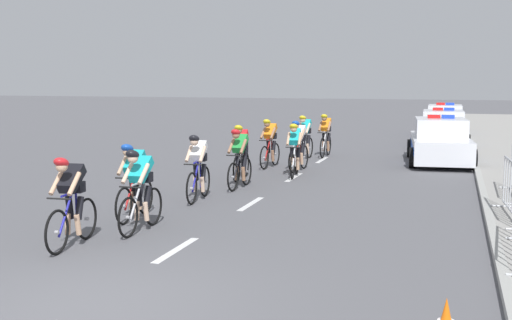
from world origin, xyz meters
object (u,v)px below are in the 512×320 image
at_px(cyclist_ninth, 270,142).
at_px(cyclist_seventh, 295,149).
at_px(cyclist_sixth, 241,151).
at_px(cyclist_third, 134,180).
at_px(cyclist_tenth, 305,137).
at_px(cyclist_lead, 71,200).
at_px(police_car_second, 443,130).
at_px(police_car_third, 445,121).
at_px(cyclist_fourth, 198,166).
at_px(police_car_nearest, 440,143).
at_px(cyclist_second, 140,189).
at_px(cyclist_eighth, 299,145).
at_px(cyclist_fifth, 240,158).
at_px(cyclist_eleventh, 326,135).

bearing_deg(cyclist_ninth, cyclist_seventh, -53.58).
bearing_deg(cyclist_sixth, cyclist_third, -94.64).
height_order(cyclist_sixth, cyclist_tenth, same).
xyz_separation_m(cyclist_lead, cyclist_ninth, (0.52, 10.06, 0.00)).
relative_size(police_car_second, police_car_third, 1.01).
bearing_deg(cyclist_lead, cyclist_seventh, 78.57).
height_order(cyclist_fourth, police_car_third, police_car_third).
bearing_deg(police_car_third, cyclist_tenth, -111.46).
bearing_deg(police_car_nearest, cyclist_fourth, -121.43).
height_order(cyclist_second, cyclist_ninth, same).
height_order(cyclist_lead, police_car_second, police_car_second).
xyz_separation_m(cyclist_lead, cyclist_eighth, (1.54, 9.61, 0.00)).
distance_m(cyclist_second, cyclist_sixth, 6.20).
height_order(cyclist_third, cyclist_eighth, same).
xyz_separation_m(cyclist_second, police_car_third, (4.97, 22.28, -0.11)).
relative_size(cyclist_third, police_car_second, 0.39).
bearing_deg(cyclist_fifth, police_car_second, 68.28).
xyz_separation_m(cyclist_fifth, police_car_second, (4.72, 11.86, -0.11)).
bearing_deg(cyclist_ninth, police_car_nearest, 27.64).
height_order(cyclist_fifth, cyclist_sixth, same).
bearing_deg(cyclist_sixth, cyclist_second, -88.54).
bearing_deg(cyclist_eleventh, cyclist_seventh, -89.21).
height_order(cyclist_sixth, police_car_second, police_car_second).
bearing_deg(cyclist_second, cyclist_lead, -114.30).
relative_size(cyclist_fifth, cyclist_seventh, 1.00).
xyz_separation_m(cyclist_second, cyclist_tenth, (0.54, 11.00, 0.00)).
relative_size(cyclist_eighth, police_car_nearest, 0.38).
height_order(cyclist_fourth, cyclist_ninth, same).
height_order(cyclist_fourth, police_car_nearest, police_car_nearest).
height_order(cyclist_ninth, police_car_second, police_car_second).
distance_m(cyclist_fifth, police_car_nearest, 8.06).
bearing_deg(cyclist_sixth, police_car_second, 64.04).
relative_size(cyclist_eleventh, police_car_second, 0.39).
height_order(cyclist_eighth, cyclist_tenth, same).
bearing_deg(cyclist_fifth, cyclist_sixth, 107.01).
distance_m(cyclist_sixth, cyclist_ninth, 2.56).
xyz_separation_m(cyclist_third, police_car_third, (5.56, 21.40, -0.11)).
bearing_deg(police_car_second, cyclist_fourth, -110.45).
relative_size(cyclist_fourth, cyclist_ninth, 1.00).
bearing_deg(police_car_third, cyclist_lead, -103.26).
bearing_deg(cyclist_eleventh, police_car_nearest, -9.25).
bearing_deg(police_car_second, cyclist_eighth, -115.49).
bearing_deg(police_car_third, police_car_nearest, -89.99).
distance_m(cyclist_sixth, cyclist_tenth, 4.85).
bearing_deg(cyclist_sixth, cyclist_fifth, -72.99).
relative_size(cyclist_sixth, cyclist_eighth, 1.00).
distance_m(cyclist_lead, cyclist_seventh, 8.62).
bearing_deg(cyclist_seventh, cyclist_second, -98.92).
distance_m(cyclist_seventh, cyclist_eleventh, 4.89).
bearing_deg(cyclist_fifth, cyclist_eighth, 78.34).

